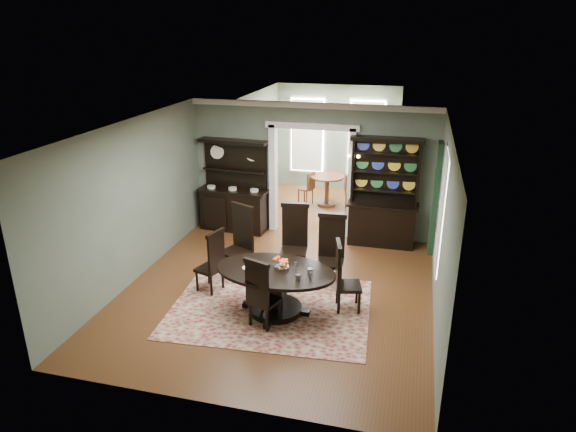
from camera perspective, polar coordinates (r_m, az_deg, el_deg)
name	(u,v)px	position (r m, az deg, el deg)	size (l,w,h in m)	color
room	(276,210)	(8.80, -1.29, 0.62)	(5.51, 6.01, 3.01)	brown
parlor	(331,145)	(13.97, 4.81, 7.88)	(3.51, 3.50, 3.01)	brown
doorway_trim	(312,165)	(11.53, 2.67, 5.70)	(2.08, 0.25, 2.57)	white
right_window	(438,205)	(9.34, 16.35, 1.13)	(0.15, 1.47, 2.12)	white
wall_sconce	(354,157)	(11.17, 7.33, 6.50)	(0.27, 0.21, 0.21)	#AC812D
rug	(270,308)	(8.95, -1.96, -10.17)	(3.35, 2.55, 0.01)	maroon
dining_table	(276,283)	(8.58, -1.39, -7.41)	(2.07, 1.96, 0.79)	black
centerpiece	(282,266)	(8.48, -0.70, -5.53)	(1.21, 0.78, 0.20)	white
chair_far_left	(240,239)	(9.81, -5.38, -2.54)	(0.68, 0.67, 1.41)	black
chair_far_mid	(294,237)	(9.83, 0.72, -2.39)	(0.58, 0.55, 1.41)	black
chair_far_right	(331,248)	(9.44, 4.79, -3.61)	(0.53, 0.51, 1.37)	black
chair_end_left	(213,260)	(9.28, -8.32, -4.85)	(0.53, 0.54, 1.19)	black
chair_end_right	(343,275)	(8.67, 6.11, -6.53)	(0.53, 0.54, 1.23)	black
chair_near	(260,292)	(8.14, -3.08, -8.43)	(0.56, 0.55, 1.21)	black
sideboard	(234,199)	(12.03, -6.00, 1.89)	(1.65, 0.69, 2.13)	black
welsh_dresser	(383,207)	(11.30, 10.50, 1.03)	(1.52, 0.57, 2.37)	black
parlor_table	(327,186)	(13.66, 4.36, 3.32)	(0.88, 0.88, 0.82)	#552E18
parlor_chair_left	(308,187)	(13.70, 2.20, 3.22)	(0.43, 0.43, 0.91)	#552E18
parlor_chair_right	(350,191)	(13.37, 6.87, 2.82)	(0.45, 0.43, 0.98)	#552E18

